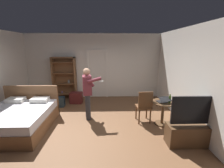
% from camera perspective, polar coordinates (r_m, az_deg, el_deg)
% --- Properties ---
extents(ground_plane, '(6.36, 6.36, 0.00)m').
position_cam_1_polar(ground_plane, '(4.54, -9.75, -15.87)').
color(ground_plane, brown).
extents(wall_back, '(6.02, 0.12, 2.79)m').
position_cam_1_polar(wall_back, '(6.84, -6.90, 6.62)').
color(wall_back, silver).
rests_on(wall_back, ground_plane).
extents(wall_right, '(0.12, 5.81, 2.79)m').
position_cam_1_polar(wall_right, '(4.62, 28.59, 1.63)').
color(wall_right, silver).
rests_on(wall_right, ground_plane).
extents(doorway_frame, '(0.93, 0.08, 2.13)m').
position_cam_1_polar(doorway_frame, '(6.77, -5.53, 5.10)').
color(doorway_frame, white).
rests_on(doorway_frame, ground_plane).
extents(bed, '(1.70, 1.91, 1.02)m').
position_cam_1_polar(bed, '(5.07, -31.62, -10.78)').
color(bed, brown).
rests_on(bed, ground_plane).
extents(bookshelf, '(1.00, 0.32, 1.82)m').
position_cam_1_polar(bookshelf, '(6.91, -17.36, 2.69)').
color(bookshelf, brown).
rests_on(bookshelf, ground_plane).
extents(tv_flatscreen, '(1.18, 0.40, 1.19)m').
position_cam_1_polar(tv_flatscreen, '(4.13, 28.03, -15.30)').
color(tv_flatscreen, '#4C331E').
rests_on(tv_flatscreen, ground_plane).
extents(side_table, '(0.68, 0.68, 0.70)m').
position_cam_1_polar(side_table, '(4.70, 18.57, -8.92)').
color(side_table, '#4C331E').
rests_on(side_table, ground_plane).
extents(laptop, '(0.38, 0.38, 0.17)m').
position_cam_1_polar(laptop, '(4.56, 18.76, -5.92)').
color(laptop, black).
rests_on(laptop, side_table).
extents(bottle_on_table, '(0.06, 0.06, 0.25)m').
position_cam_1_polar(bottle_on_table, '(4.57, 20.88, -5.34)').
color(bottle_on_table, '#384D15').
rests_on(bottle_on_table, side_table).
extents(wooden_chair, '(0.45, 0.45, 0.99)m').
position_cam_1_polar(wooden_chair, '(4.65, 12.02, -7.85)').
color(wooden_chair, brown).
rests_on(wooden_chair, ground_plane).
extents(person_blue_shirt, '(0.67, 0.57, 1.61)m').
position_cam_1_polar(person_blue_shirt, '(4.76, -9.16, -2.41)').
color(person_blue_shirt, '#333338').
rests_on(person_blue_shirt, ground_plane).
extents(suitcase_dark, '(0.49, 0.37, 0.45)m').
position_cam_1_polar(suitcase_dark, '(6.37, -13.26, -5.02)').
color(suitcase_dark, '#4C1919').
rests_on(suitcase_dark, ground_plane).
extents(suitcase_small, '(0.59, 0.35, 0.37)m').
position_cam_1_polar(suitcase_small, '(6.22, -20.00, -6.33)').
color(suitcase_small, '#1E2D38').
rests_on(suitcase_small, ground_plane).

